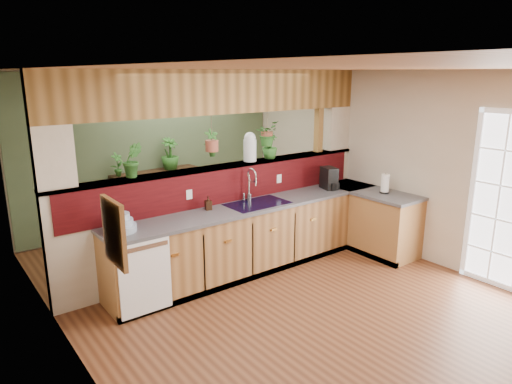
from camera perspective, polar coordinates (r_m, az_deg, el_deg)
ground at (r=5.46m, az=4.39°, el=-13.31°), size 4.60×7.00×0.01m
ceiling at (r=4.83m, az=5.01°, el=15.12°), size 4.60×7.00×0.01m
wall_back at (r=7.89m, az=-12.54°, el=5.14°), size 4.60×0.02×2.60m
wall_left at (r=3.91m, az=-21.48°, el=-5.13°), size 0.02×7.00×2.60m
wall_right at (r=6.71m, az=19.54°, el=3.01°), size 0.02×7.00×2.60m
pass_through_partition at (r=6.07m, az=-3.62°, el=1.62°), size 4.60×0.21×2.60m
pass_through_ledge at (r=6.02m, az=-3.89°, el=3.25°), size 4.60×0.21×0.04m
header_beam at (r=5.90m, az=-4.05°, el=12.37°), size 4.60×0.15×0.55m
sage_backwall at (r=7.87m, az=-12.48°, el=5.12°), size 4.55×0.02×2.55m
countertop at (r=6.39m, az=4.96°, el=-4.67°), size 4.14×1.52×0.90m
dishwasher at (r=5.05m, az=-13.65°, el=-10.35°), size 0.58×0.03×0.82m
navy_sink at (r=5.99m, az=0.17°, el=-2.18°), size 0.82×0.50×0.18m
french_door at (r=6.14m, az=29.27°, el=-1.46°), size 0.06×1.02×2.16m
framed_print at (r=3.11m, az=-17.29°, el=-4.89°), size 0.04×0.35×0.45m
faucet at (r=6.03m, az=-0.69°, el=1.09°), size 0.20×0.20×0.45m
dish_stack at (r=5.12m, az=-16.64°, el=-3.76°), size 0.35×0.35×0.30m
soap_dispenser at (r=5.71m, az=-5.99°, el=-1.39°), size 0.09×0.10×0.17m
coffee_maker at (r=6.78m, az=9.17°, el=1.61°), size 0.17×0.29×0.32m
paper_towel at (r=6.72m, az=15.83°, el=0.98°), size 0.14×0.14×0.29m
glass_jar at (r=6.21m, az=-0.77°, el=5.68°), size 0.18×0.18×0.40m
ledge_plant_left at (r=5.40m, az=-15.17°, el=3.89°), size 0.27×0.24×0.41m
ledge_plant_right at (r=6.42m, az=1.72°, el=5.89°), size 0.23×0.23×0.38m
hanging_plant_a at (r=5.84m, az=-5.58°, el=7.21°), size 0.20×0.17×0.47m
hanging_plant_b at (r=6.35m, az=1.39°, el=8.64°), size 0.39×0.37×0.45m
shelving_console at (r=7.79m, az=-12.17°, el=-0.99°), size 1.50×0.47×0.99m
shelf_plant_a at (r=7.40m, az=-16.92°, el=3.32°), size 0.23×0.19×0.38m
shelf_plant_b at (r=7.74m, az=-10.73°, el=4.74°), size 0.35×0.35×0.53m
floor_plant at (r=7.23m, az=-2.93°, el=-2.97°), size 0.83×0.78×0.74m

